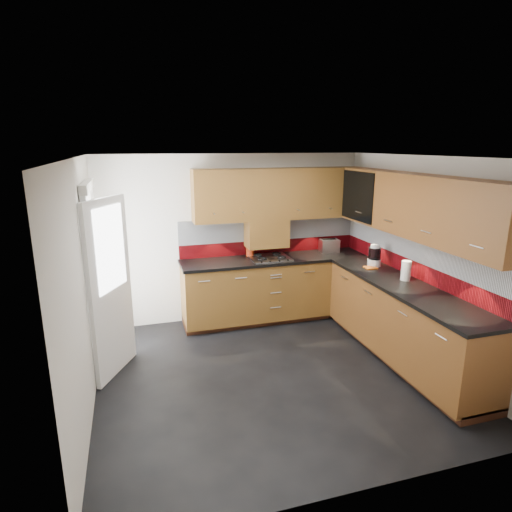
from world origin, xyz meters
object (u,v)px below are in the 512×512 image
object	(u,v)px
gas_hob	(270,258)
food_processor	(374,256)
toaster	(329,246)
utensil_pot	(250,250)

from	to	relation	value
gas_hob	food_processor	xyz separation A→B (m)	(1.22, -0.75, 0.12)
gas_hob	food_processor	distance (m)	1.44
toaster	food_processor	world-z (taller)	food_processor
toaster	food_processor	xyz separation A→B (m)	(0.24, -0.87, 0.03)
utensil_pot	food_processor	bearing A→B (deg)	-33.93
gas_hob	toaster	bearing A→B (deg)	6.77
gas_hob	utensil_pot	bearing A→B (deg)	135.44
gas_hob	food_processor	bearing A→B (deg)	-31.56
food_processor	utensil_pot	bearing A→B (deg)	146.07
utensil_pot	toaster	xyz separation A→B (m)	(1.21, -0.11, 0.00)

